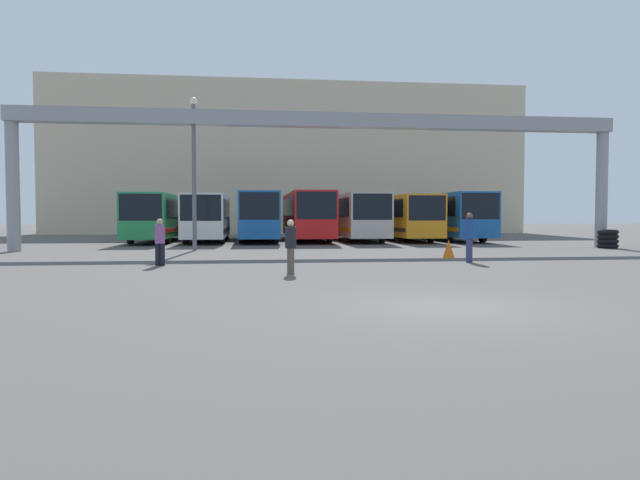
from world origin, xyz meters
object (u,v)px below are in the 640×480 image
Objects in this scene: bus_slot_3 at (306,214)px; pedestrian_far_center at (469,236)px; bus_slot_4 at (356,214)px; bus_slot_5 at (401,215)px; bus_slot_0 at (158,215)px; bus_slot_1 at (208,215)px; pedestrian_near_right at (291,245)px; lamp_post at (194,167)px; pedestrian_mid_right at (160,241)px; tire_stack at (608,239)px; bus_slot_2 at (258,214)px; bus_slot_6 at (450,214)px; traffic_cone at (449,249)px.

bus_slot_3 reaches higher than pedestrian_far_center.
bus_slot_4 is 3.29m from bus_slot_5.
bus_slot_1 is at bearing -18.22° from bus_slot_0.
bus_slot_5 is 7.31× the size of pedestrian_near_right.
bus_slot_3 is 6.79× the size of pedestrian_far_center.
pedestrian_far_center is at bearing -87.06° from bus_slot_4.
bus_slot_5 is 23.14m from pedestrian_near_right.
lamp_post reaches higher than pedestrian_far_center.
pedestrian_near_right is 0.99× the size of pedestrian_mid_right.
tire_stack is (24.33, -10.71, -1.24)m from bus_slot_0.
bus_slot_4 reaches higher than bus_slot_5.
pedestrian_near_right is 12.53m from lamp_post.
pedestrian_near_right is at bearing -71.69° from bus_slot_0.
bus_slot_2 is (3.23, 1.05, 0.08)m from bus_slot_1.
bus_slot_4 is (12.93, -0.90, 0.04)m from bus_slot_0.
bus_slot_0 is at bearing 178.90° from bus_slot_5.
bus_slot_1 is 17.40m from pedestrian_mid_right.
lamp_post is (-12.87, -9.80, 2.32)m from bus_slot_5.
bus_slot_6 is at bearing 116.75° from tire_stack.
tire_stack is (4.93, -9.79, -1.32)m from bus_slot_6.
pedestrian_far_center is (-2.33, -18.10, -0.76)m from bus_slot_5.
bus_slot_5 is 15.92× the size of traffic_cone.
lamp_post is (-6.41, -10.12, 2.21)m from bus_slot_3.
bus_slot_3 is at bearing -132.62° from pedestrian_far_center.
lamp_post reaches higher than bus_slot_3.
bus_slot_3 reaches higher than bus_slot_6.
pedestrian_near_right is at bearing -96.72° from bus_slot_3.
bus_slot_1 is 16.16m from bus_slot_6.
bus_slot_1 is 5.60× the size of pedestrian_far_center.
lamp_post is (-9.64, -9.21, 2.27)m from bus_slot_4.
bus_slot_3 is at bearing 57.66° from lamp_post.
bus_slot_0 is 7.70× the size of pedestrian_near_right.
pedestrian_near_right is at bearing -120.62° from bus_slot_6.
bus_slot_3 is (3.23, 0.01, 0.03)m from bus_slot_2.
bus_slot_4 is 13.53m from lamp_post.
pedestrian_far_center is at bearing -178.99° from pedestrian_mid_right.
bus_slot_0 is 23.04m from pedestrian_far_center.
bus_slot_3 is at bearing 164.33° from bus_slot_4.
lamp_post is at bearing -142.71° from bus_slot_5.
pedestrian_mid_right reaches higher than tire_stack.
bus_slot_1 is at bearing 90.35° from lamp_post.
bus_slot_0 reaches higher than bus_slot_5.
bus_slot_2 is at bearing 175.98° from bus_slot_6.
bus_slot_6 is at bearing 0.52° from bus_slot_1.
bus_slot_0 is 22.77m from pedestrian_near_right.
pedestrian_near_right is (-5.78, -20.70, -0.92)m from bus_slot_4.
bus_slot_6 is (9.70, -0.92, -0.02)m from bus_slot_3.
lamp_post is at bearing -136.30° from bus_slot_4.
pedestrian_far_center is 2.28m from traffic_cone.
traffic_cone is at bearing -75.64° from bus_slot_3.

